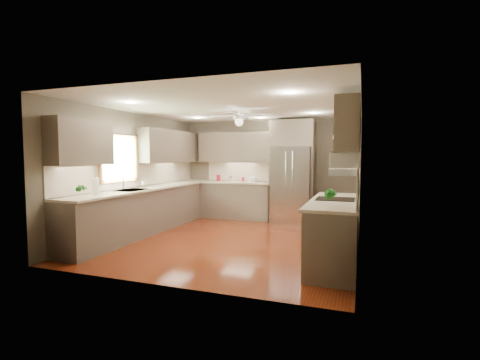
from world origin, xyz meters
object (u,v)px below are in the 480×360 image
Objects in this scene: soap_bottle at (145,183)px; potted_plant_right at (330,194)px; canister_d at (243,179)px; potted_plant_left at (80,188)px; bowl at (253,181)px; refrigerator at (292,173)px; canister_a at (219,178)px; paper_towel at (95,187)px; canister_b at (231,179)px; microwave at (344,164)px; stool at (339,221)px; canister_c at (234,178)px.

potted_plant_right is (3.98, -1.55, 0.07)m from soap_bottle.
potted_plant_left reaches higher than canister_d.
bowl is at bearing 49.45° from soap_bottle.
canister_a is at bearing 178.43° from refrigerator.
refrigerator is 7.76× the size of paper_towel.
bowl is at bearing -3.23° from canister_b.
soap_bottle is at bearing -111.96° from canister_a.
soap_bottle is 4.19m from microwave.
potted_plant_right is at bearing -89.27° from stool.
potted_plant_right is at bearing -55.82° from canister_d.
canister_d is 2.58m from soap_bottle.
refrigerator is at bearing 116.09° from microwave.
canister_d is 0.34× the size of paper_towel.
canister_c is at bearing 74.25° from potted_plant_left.
potted_plant_left is (-0.70, -4.00, 0.06)m from canister_a.
canister_b is at bearing 75.52° from potted_plant_left.
canister_d is 0.35× the size of potted_plant_right.
bowl is 3.66m from microwave.
potted_plant_left is at bearing -86.09° from soap_bottle.
soap_bottle is 1.58m from paper_towel.
canister_a is 4.31m from microwave.
potted_plant_left is at bearing -112.24° from bowl.
potted_plant_left is 4.98m from stool.
refrigerator is at bearing -1.95° from canister_c.
canister_a is at bearing 80.05° from potted_plant_left.
potted_plant_left is 4.19m from microwave.
paper_towel is at bearing 91.81° from potted_plant_left.
potted_plant_right is 4.24m from bowl.
microwave is at bearing -49.68° from bowl.
refrigerator is (1.95, -0.05, 0.17)m from canister_a.
microwave is 2.23m from stool.
potted_plant_right is 0.95m from microwave.
canister_d reaches higher than stool.
canister_b is 0.33m from canister_d.
microwave reaches higher than canister_a.
paper_towel is at bearing -126.55° from refrigerator.
bowl is 0.72× the size of paper_towel.
refrigerator reaches higher than potted_plant_left.
canister_d is at bearing 124.18° from potted_plant_right.
canister_a is 3.34m from stool.
stool is (-0.16, 1.85, -1.24)m from microwave.
canister_b is 0.28× the size of stool.
soap_bottle reaches higher than canister_b.
canister_d is at bearing 7.07° from canister_c.
microwave is at bearing -43.57° from canister_b.
refrigerator is at bearing 56.11° from potted_plant_left.
potted_plant_left reaches higher than bowl.
canister_b is 0.49× the size of paper_towel.
canister_c is at bearing 178.05° from refrigerator.
canister_c is 1.62× the size of canister_d.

